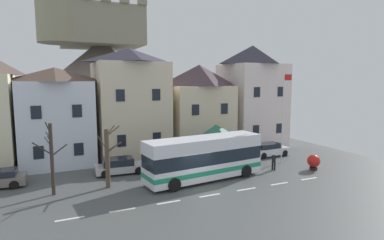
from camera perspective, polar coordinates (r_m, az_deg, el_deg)
The scene contains 17 objects.
ground_plane at distance 23.51m, azimuth 1.69°, elevation -12.43°, with size 40.00×60.00×0.07m.
townhouse_01 at distance 32.23m, azimuth -23.18°, elevation 0.64°, with size 6.36×6.39×9.02m.
townhouse_02 at distance 33.29m, azimuth -11.06°, elevation 3.06°, with size 6.81×6.93×11.08m.
townhouse_03 at distance 35.09m, azimuth 1.29°, elevation 2.13°, with size 6.71×5.31×9.53m.
townhouse_04 at distance 39.30m, azimuth 10.70°, elevation 4.33°, with size 6.52×6.58×11.96m.
hilltop_castle at distance 52.27m, azimuth -15.95°, elevation 6.66°, with size 33.79×33.79×20.82m.
transit_bus at distance 25.15m, azimuth 2.22°, elevation -6.95°, with size 9.94×3.51×3.42m.
bus_shelter at distance 29.40m, azimuth 4.32°, elevation -2.19°, with size 3.60×3.60×3.80m.
parked_car_00 at distance 27.81m, azimuth -12.88°, elevation -8.04°, with size 4.24×2.15×1.32m.
parked_car_01 at distance 34.11m, azimuth 13.63°, elevation -5.19°, with size 4.24×1.98×1.35m.
pedestrian_00 at distance 30.27m, azimuth 10.66°, elevation -6.16°, with size 0.32×0.32×1.60m.
pedestrian_01 at distance 28.90m, azimuth 14.49°, elevation -7.08°, with size 0.32×0.32×1.54m.
public_bench at distance 31.72m, azimuth 2.69°, elevation -6.30°, with size 1.41×0.48×0.87m.
flagpole at distance 31.10m, azimuth 16.11°, elevation 1.30°, with size 0.95×0.10×8.47m.
harbour_buoy at distance 30.05m, azimuth 21.04°, elevation -6.98°, with size 1.11×1.11×1.36m.
bare_tree_00 at distance 23.69m, azimuth -23.93°, elevation -6.14°, with size 2.19×1.92×5.19m.
bare_tree_01 at distance 24.03m, azimuth -14.94°, elevation -6.50°, with size 1.67×1.50×4.74m.
Camera 1 is at (-9.74, -19.88, 7.87)m, focal length 29.65 mm.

